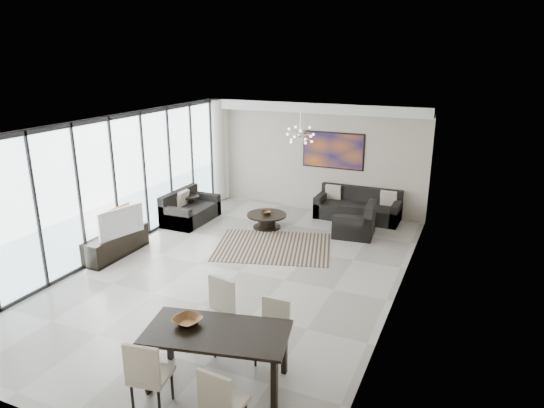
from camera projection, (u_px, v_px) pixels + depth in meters
The scene contains 20 objects.
room_shell at pixel (260, 204), 8.95m from camera, with size 6.00×9.00×2.90m.
window_wall at pixel (118, 184), 10.21m from camera, with size 0.37×8.95×2.90m.
soffit at pixel (314, 107), 12.49m from camera, with size 5.98×0.40×0.26m, color white.
painting at pixel (333, 151), 12.78m from camera, with size 1.68×0.04×0.98m, color #C8621B.
chandelier at pixel (300, 135), 10.92m from camera, with size 0.66×0.66×0.71m.
rug at pixel (273, 247), 10.76m from camera, with size 2.50×1.92×0.01m, color black.
coffee_table at pixel (267, 220), 11.90m from camera, with size 0.98×0.98×0.34m.
bowl_coffee at pixel (267, 213), 11.84m from camera, with size 0.24×0.24×0.07m, color brown.
sofa_main at pixel (358, 209), 12.52m from camera, with size 2.14×0.87×0.78m.
loveseat at pixel (189, 211), 12.34m from camera, with size 0.87×1.56×0.78m.
armchair at pixel (356, 224), 11.39m from camera, with size 0.98×1.03×0.80m.
side_table at pixel (191, 203), 12.55m from camera, with size 0.43×0.43×0.59m.
tv_console at pixel (116, 244), 10.25m from camera, with size 0.45×1.61×0.50m, color black.
television at pixel (118, 221), 9.97m from camera, with size 1.05×0.14×0.60m, color gray.
dining_table at pixel (217, 337), 6.16m from camera, with size 1.98×1.29×0.76m.
dining_chair_sw at pixel (147, 372), 5.68m from camera, with size 0.51×0.51×0.97m.
dining_chair_se at pixel (220, 400), 5.26m from camera, with size 0.46×0.46×0.92m.
dining_chair_nw at pixel (217, 308), 7.02m from camera, with size 0.56×0.56×1.02m.
dining_chair_ne at pixel (273, 327), 6.69m from camera, with size 0.42×0.42×0.90m.
bowl_dining at pixel (187, 321), 6.28m from camera, with size 0.36×0.36×0.09m, color brown.
Camera 1 is at (4.08, -7.73, 4.14)m, focal length 32.00 mm.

